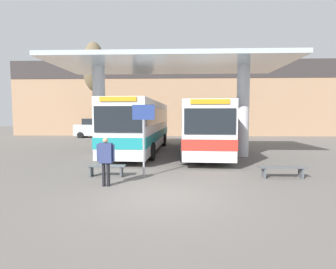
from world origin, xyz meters
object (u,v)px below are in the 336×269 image
(waiting_bench_near_pillar, at_px, (106,168))
(info_sign_platform, at_px, (144,126))
(waiting_bench_mid_platform, at_px, (282,169))
(transit_bus_center_bay, at_px, (204,126))
(pedestrian_waiting, at_px, (106,157))
(poplar_tree_behind_left, at_px, (94,69))
(parked_car_street, at_px, (95,128))
(transit_bus_left_bay, at_px, (142,124))

(waiting_bench_near_pillar, distance_m, info_sign_platform, 2.36)
(waiting_bench_mid_platform, height_order, info_sign_platform, info_sign_platform)
(transit_bus_center_bay, xyz_separation_m, waiting_bench_near_pillar, (-4.65, -6.77, -1.50))
(transit_bus_center_bay, xyz_separation_m, pedestrian_waiting, (-4.25, -8.25, -0.77))
(waiting_bench_near_pillar, relative_size, waiting_bench_mid_platform, 0.86)
(poplar_tree_behind_left, bearing_deg, waiting_bench_near_pillar, -70.77)
(info_sign_platform, distance_m, parked_car_street, 20.45)
(waiting_bench_near_pillar, relative_size, info_sign_platform, 0.54)
(waiting_bench_mid_platform, bearing_deg, pedestrian_waiting, -167.69)
(info_sign_platform, bearing_deg, poplar_tree_behind_left, 114.18)
(waiting_bench_near_pillar, xyz_separation_m, waiting_bench_mid_platform, (7.16, 0.00, 0.01))
(info_sign_platform, bearing_deg, pedestrian_waiting, -129.10)
(waiting_bench_near_pillar, height_order, waiting_bench_mid_platform, same)
(poplar_tree_behind_left, bearing_deg, transit_bus_left_bay, -53.19)
(info_sign_platform, distance_m, poplar_tree_behind_left, 17.67)
(transit_bus_left_bay, height_order, poplar_tree_behind_left, poplar_tree_behind_left)
(pedestrian_waiting, xyz_separation_m, poplar_tree_behind_left, (-5.78, 16.90, 6.04))
(parked_car_street, bearing_deg, waiting_bench_near_pillar, -72.71)
(transit_bus_left_bay, relative_size, waiting_bench_near_pillar, 7.76)
(waiting_bench_near_pillar, distance_m, pedestrian_waiting, 1.69)
(waiting_bench_near_pillar, distance_m, poplar_tree_behind_left, 17.68)
(transit_bus_left_bay, relative_size, parked_car_street, 2.85)
(transit_bus_center_bay, distance_m, parked_car_street, 16.36)
(transit_bus_left_bay, height_order, transit_bus_center_bay, transit_bus_left_bay)
(transit_bus_left_bay, xyz_separation_m, parked_car_street, (-6.91, 11.03, -0.87))
(info_sign_platform, xyz_separation_m, poplar_tree_behind_left, (-6.94, 15.46, 5.01))
(transit_bus_center_bay, bearing_deg, transit_bus_left_bay, -9.53)
(transit_bus_center_bay, bearing_deg, pedestrian_waiting, 65.44)
(waiting_bench_mid_platform, distance_m, poplar_tree_behind_left, 21.00)
(parked_car_street, bearing_deg, info_sign_platform, -68.60)
(waiting_bench_mid_platform, xyz_separation_m, poplar_tree_behind_left, (-12.54, 15.42, 6.76))
(transit_bus_center_bay, bearing_deg, parked_car_street, -44.27)
(transit_bus_left_bay, bearing_deg, waiting_bench_mid_platform, 133.81)
(waiting_bench_mid_platform, bearing_deg, info_sign_platform, -179.58)
(waiting_bench_mid_platform, distance_m, parked_car_street, 23.18)
(waiting_bench_mid_platform, relative_size, info_sign_platform, 0.63)
(poplar_tree_behind_left, height_order, parked_car_street, poplar_tree_behind_left)
(pedestrian_waiting, bearing_deg, waiting_bench_near_pillar, 104.58)
(transit_bus_left_bay, xyz_separation_m, pedestrian_waiting, (-0.01, -9.16, -0.84))
(info_sign_platform, height_order, poplar_tree_behind_left, poplar_tree_behind_left)
(transit_bus_center_bay, relative_size, info_sign_platform, 3.74)
(transit_bus_left_bay, distance_m, pedestrian_waiting, 9.20)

